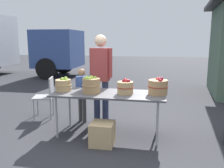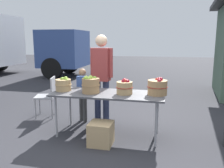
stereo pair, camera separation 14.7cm
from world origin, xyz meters
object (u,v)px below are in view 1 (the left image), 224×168
object	(u,v)px
apple_basket_red_0	(125,87)
produce_crate	(102,134)
apple_basket_green_0	(63,85)
folding_chair	(46,94)
apple_basket_red_1	(158,87)
market_table	(109,96)
child_customer	(82,91)
vendor_adult	(101,72)
apple_basket_green_1	(91,85)

from	to	relation	value
apple_basket_red_0	produce_crate	world-z (taller)	apple_basket_red_0
apple_basket_green_0	folding_chair	xyz separation A→B (m)	(-0.68, 0.68, -0.35)
apple_basket_red_0	apple_basket_red_1	distance (m)	0.54
market_table	apple_basket_red_1	distance (m)	0.84
child_customer	vendor_adult	bearing A→B (deg)	-145.15
market_table	apple_basket_red_0	distance (m)	0.33
market_table	apple_basket_green_1	bearing A→B (deg)	-168.10
apple_basket_green_0	vendor_adult	distance (m)	0.83
apple_basket_red_1	child_customer	xyz separation A→B (m)	(-1.48, 0.50, -0.24)
apple_basket_green_1	apple_basket_red_1	bearing A→B (deg)	6.04
apple_basket_red_1	vendor_adult	size ratio (longest dim) A/B	0.19
apple_basket_green_1	apple_basket_red_0	size ratio (longest dim) A/B	1.11
vendor_adult	market_table	bearing A→B (deg)	118.89
child_customer	market_table	bearing A→B (deg)	165.21
apple_basket_green_0	apple_basket_green_1	bearing A→B (deg)	-6.99
apple_basket_red_1	vendor_adult	world-z (taller)	vendor_adult
folding_chair	market_table	bearing A→B (deg)	49.58
apple_basket_red_1	child_customer	bearing A→B (deg)	161.36
child_customer	produce_crate	xyz separation A→B (m)	(0.65, -0.97, -0.46)
apple_basket_green_0	apple_basket_red_0	size ratio (longest dim) A/B	1.03
vendor_adult	produce_crate	xyz separation A→B (m)	(0.27, -1.03, -0.84)
apple_basket_green_0	apple_basket_red_1	size ratio (longest dim) A/B	0.87
market_table	folding_chair	world-z (taller)	folding_chair
market_table	produce_crate	size ratio (longest dim) A/B	5.24
market_table	vendor_adult	xyz separation A→B (m)	(-0.28, 0.62, 0.32)
child_customer	produce_crate	bearing A→B (deg)	149.05
apple_basket_green_0	produce_crate	xyz separation A→B (m)	(0.80, -0.41, -0.68)
apple_basket_red_0	produce_crate	bearing A→B (deg)	-127.53
apple_basket_red_1	produce_crate	world-z (taller)	apple_basket_red_1
market_table	apple_basket_green_1	xyz separation A→B (m)	(-0.29, -0.06, 0.18)
apple_basket_green_1	folding_chair	xyz separation A→B (m)	(-1.20, 0.75, -0.38)
market_table	child_customer	size ratio (longest dim) A/B	1.75
apple_basket_green_1	child_customer	bearing A→B (deg)	121.11
folding_chair	apple_basket_red_0	bearing A→B (deg)	52.71
apple_basket_red_1	child_customer	size ratio (longest dim) A/B	0.31
folding_chair	produce_crate	distance (m)	1.87
apple_basket_red_1	apple_basket_green_1	bearing A→B (deg)	-173.96
apple_basket_green_0	vendor_adult	xyz separation A→B (m)	(0.53, 0.62, 0.16)
market_table	apple_basket_green_0	distance (m)	0.83
apple_basket_green_0	produce_crate	bearing A→B (deg)	-27.43
market_table	child_customer	bearing A→B (deg)	139.89
folding_chair	produce_crate	size ratio (longest dim) A/B	2.37
apple_basket_red_0	apple_basket_red_1	world-z (taller)	apple_basket_red_1
produce_crate	apple_basket_green_0	bearing A→B (deg)	152.57
apple_basket_red_0	market_table	bearing A→B (deg)	176.59
vendor_adult	produce_crate	size ratio (longest dim) A/B	4.79
market_table	apple_basket_green_0	xyz separation A→B (m)	(-0.81, 0.00, 0.16)
market_table	child_customer	world-z (taller)	child_customer
child_customer	produce_crate	size ratio (longest dim) A/B	2.99
vendor_adult	folding_chair	size ratio (longest dim) A/B	2.02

